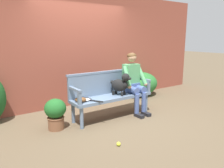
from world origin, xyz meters
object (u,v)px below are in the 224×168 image
Objects in this scene: tennis_racket at (85,100)px; tennis_ball at (119,144)px; garden_bench at (112,98)px; baseball_glove at (81,100)px; dog_on_bench at (121,84)px; person_seated at (133,80)px; potted_plant at (55,112)px.

tennis_racket is 1.22m from tennis_ball.
baseball_glove is at bearing -177.02° from garden_bench.
garden_bench is 3.17× the size of tennis_racket.
person_seated is at bearing 8.18° from dog_on_bench.
potted_plant is (-0.59, 0.06, -0.16)m from tennis_racket.
dog_on_bench reaches higher than garden_bench.
dog_on_bench is 0.95m from baseball_glove.
baseball_glove reaches higher than tennis_ball.
potted_plant is at bearing 173.78° from tennis_racket.
person_seated is at bearing 39.03° from baseball_glove.
tennis_racket reaches higher than tennis_ball.
tennis_ball is (-1.22, -1.10, -0.71)m from person_seated.
baseball_glove is 1.19m from tennis_ball.
dog_on_bench is (0.18, -0.07, 0.30)m from garden_bench.
dog_on_bench reaches higher than tennis_ball.
baseball_glove reaches higher than garden_bench.
dog_on_bench is at bearing 36.05° from baseball_glove.
garden_bench is 3.08× the size of potted_plant.
baseball_glove is (-0.13, -0.06, 0.04)m from tennis_racket.
baseball_glove is at bearing 95.40° from tennis_ball.
tennis_racket is at bearing 60.78° from baseball_glove.
garden_bench is 0.63m from tennis_racket.
dog_on_bench is 0.83m from tennis_racket.
garden_bench is at bearing 40.80° from baseball_glove.
potted_plant is (-0.56, 1.20, 0.29)m from tennis_ball.
person_seated is at bearing 42.12° from tennis_ball.
dog_on_bench is 1.45m from potted_plant.
dog_on_bench is 7.20× the size of tennis_ball.
person_seated reaches higher than tennis_ball.
person_seated reaches higher than tennis_racket.
person_seated is (0.57, -0.01, 0.33)m from garden_bench.
tennis_racket is 8.57× the size of tennis_ball.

